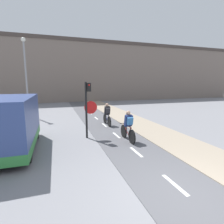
{
  "coord_description": "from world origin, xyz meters",
  "views": [
    {
      "loc": [
        -3.09,
        -3.28,
        2.86
      ],
      "look_at": [
        0.0,
        6.29,
        1.2
      ],
      "focal_mm": 28.0,
      "sensor_mm": 36.0,
      "label": 1
    }
  ],
  "objects_px": {
    "traffic_light_pole": "(88,104)",
    "van": "(8,125)",
    "street_lamp_far": "(26,69)",
    "cyclist_far": "(107,115)",
    "cyclist_near": "(128,127)"
  },
  "relations": [
    {
      "from": "traffic_light_pole",
      "to": "street_lamp_far",
      "type": "bearing_deg",
      "value": 116.45
    },
    {
      "from": "traffic_light_pole",
      "to": "cyclist_near",
      "type": "relative_size",
      "value": 1.68
    },
    {
      "from": "cyclist_far",
      "to": "street_lamp_far",
      "type": "bearing_deg",
      "value": 135.94
    },
    {
      "from": "street_lamp_far",
      "to": "cyclist_far",
      "type": "relative_size",
      "value": 3.87
    },
    {
      "from": "traffic_light_pole",
      "to": "street_lamp_far",
      "type": "distance_m",
      "value": 8.99
    },
    {
      "from": "van",
      "to": "cyclist_near",
      "type": "bearing_deg",
      "value": -3.88
    },
    {
      "from": "traffic_light_pole",
      "to": "cyclist_near",
      "type": "xyz_separation_m",
      "value": [
        1.78,
        -1.15,
        -1.1
      ]
    },
    {
      "from": "traffic_light_pole",
      "to": "cyclist_near",
      "type": "distance_m",
      "value": 2.39
    },
    {
      "from": "cyclist_near",
      "to": "van",
      "type": "xyz_separation_m",
      "value": [
        -5.32,
        0.36,
        0.41
      ]
    },
    {
      "from": "street_lamp_far",
      "to": "cyclist_near",
      "type": "bearing_deg",
      "value": -57.69
    },
    {
      "from": "street_lamp_far",
      "to": "cyclist_far",
      "type": "distance_m",
      "value": 8.49
    },
    {
      "from": "street_lamp_far",
      "to": "van",
      "type": "height_order",
      "value": "street_lamp_far"
    },
    {
      "from": "traffic_light_pole",
      "to": "van",
      "type": "height_order",
      "value": "traffic_light_pole"
    },
    {
      "from": "traffic_light_pole",
      "to": "cyclist_far",
      "type": "xyz_separation_m",
      "value": [
        1.73,
        2.37,
        -1.11
      ]
    },
    {
      "from": "cyclist_near",
      "to": "traffic_light_pole",
      "type": "bearing_deg",
      "value": 147.08
    }
  ]
}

